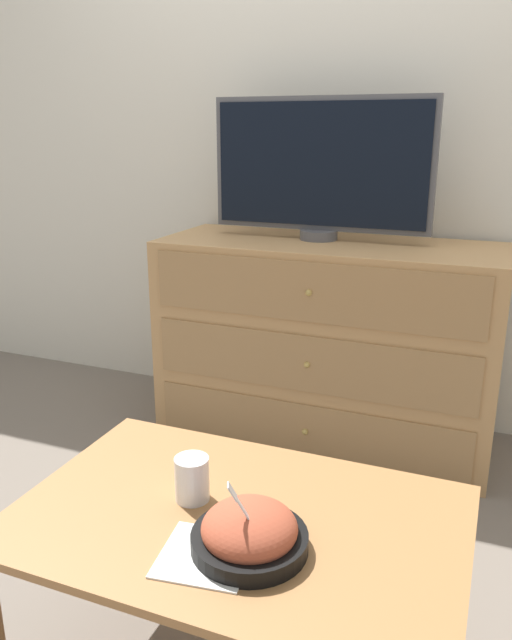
{
  "coord_description": "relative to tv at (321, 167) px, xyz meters",
  "views": [
    {
      "loc": [
        0.68,
        -2.65,
        1.26
      ],
      "look_at": [
        0.13,
        -1.28,
        0.81
      ],
      "focal_mm": 35.0,
      "sensor_mm": 36.0,
      "label": 1
    }
  ],
  "objects": [
    {
      "name": "wall_back",
      "position": [
        0.01,
        0.27,
        0.18
      ],
      "size": [
        12.0,
        0.05,
        2.6
      ],
      "color": "silver",
      "rests_on": "ground_plane"
    },
    {
      "name": "ground_plane",
      "position": [
        0.01,
        0.24,
        -1.12
      ],
      "size": [
        12.0,
        12.0,
        0.0
      ],
      "primitive_type": "plane",
      "color": "#70665B"
    },
    {
      "name": "coffee_table",
      "position": [
        0.22,
        -1.33,
        -0.72
      ],
      "size": [
        0.98,
        0.64,
        0.45
      ],
      "color": "#9E6B3D",
      "rests_on": "ground_plane"
    },
    {
      "name": "tv",
      "position": [
        0.0,
        0.0,
        0.0
      ],
      "size": [
        0.88,
        0.15,
        0.55
      ],
      "color": "#515156",
      "rests_on": "dresser"
    },
    {
      "name": "napkin",
      "position": [
        0.21,
        -1.48,
        -0.66
      ],
      "size": [
        0.2,
        0.2,
        0.0
      ],
      "color": "white",
      "rests_on": "coffee_table"
    },
    {
      "name": "takeout_bowl",
      "position": [
        0.28,
        -1.43,
        -0.63
      ],
      "size": [
        0.24,
        0.24,
        0.17
      ],
      "color": "black",
      "rests_on": "coffee_table"
    },
    {
      "name": "dresser",
      "position": [
        0.06,
        -0.05,
        -0.7
      ],
      "size": [
        1.35,
        0.55,
        0.83
      ],
      "color": "tan",
      "rests_on": "ground_plane"
    },
    {
      "name": "drink_cup",
      "position": [
        0.1,
        -1.31,
        -0.62
      ],
      "size": [
        0.08,
        0.08,
        0.1
      ],
      "color": "white",
      "rests_on": "coffee_table"
    }
  ]
}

